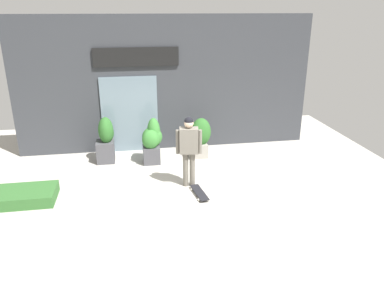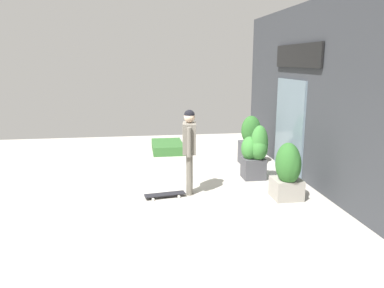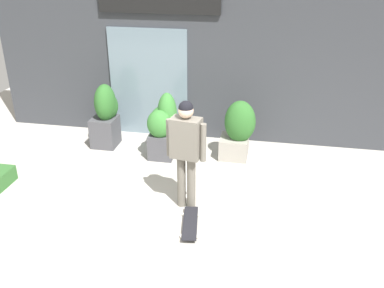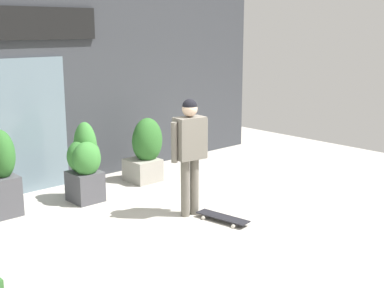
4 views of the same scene
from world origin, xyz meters
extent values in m
plane|color=#B2ADA3|center=(0.00, 0.00, 0.00)|extent=(12.00, 12.00, 0.00)
cube|color=#383A3F|center=(0.00, 3.39, 1.96)|extent=(8.67, 0.25, 3.92)
cube|color=slate|center=(-1.11, 3.25, 1.12)|extent=(1.63, 0.06, 2.24)
cylinder|color=#666056|center=(0.30, 0.58, 0.43)|extent=(0.13, 0.13, 0.86)
cylinder|color=#666056|center=(0.15, 0.61, 0.43)|extent=(0.13, 0.13, 0.86)
cube|color=#6B665B|center=(0.23, 0.60, 1.17)|extent=(0.47, 0.33, 0.61)
cylinder|color=#6B665B|center=(0.48, 0.56, 1.13)|extent=(0.09, 0.09, 0.58)
cylinder|color=#6B665B|center=(-0.03, 0.64, 1.13)|extent=(0.09, 0.09, 0.58)
sphere|color=beige|center=(0.23, 0.60, 1.59)|extent=(0.22, 0.22, 0.22)
sphere|color=black|center=(0.23, 0.60, 1.63)|extent=(0.21, 0.21, 0.21)
cube|color=black|center=(0.39, 0.08, 0.07)|extent=(0.32, 0.84, 0.02)
cylinder|color=silver|center=(0.54, -0.17, 0.03)|extent=(0.04, 0.06, 0.05)
cylinder|color=silver|center=(0.31, -0.20, 0.03)|extent=(0.04, 0.06, 0.05)
cylinder|color=silver|center=(0.46, 0.35, 0.03)|extent=(0.04, 0.06, 0.05)
cylinder|color=silver|center=(0.24, 0.32, 0.03)|extent=(0.04, 0.06, 0.05)
cube|color=#47474C|center=(-1.83, 2.49, 0.30)|extent=(0.48, 0.52, 0.60)
ellipsoid|color=#2D6628|center=(-1.75, 2.59, 0.81)|extent=(0.37, 0.43, 0.51)
ellipsoid|color=#2D6628|center=(-1.78, 2.49, 0.91)|extent=(0.41, 0.51, 0.75)
cube|color=gray|center=(0.77, 2.46, 0.20)|extent=(0.53, 0.55, 0.40)
ellipsoid|color=#2D6628|center=(0.87, 2.42, 0.75)|extent=(0.57, 0.46, 0.81)
ellipsoid|color=#2D6628|center=(0.87, 2.45, 0.73)|extent=(0.57, 0.41, 0.76)
cube|color=#47474C|center=(-0.57, 2.20, 0.24)|extent=(0.46, 0.49, 0.48)
ellipsoid|color=#387A33|center=(-0.48, 2.29, 0.84)|extent=(0.37, 0.39, 0.84)
ellipsoid|color=#387A33|center=(-0.53, 2.27, 0.73)|extent=(0.55, 0.44, 0.57)
ellipsoid|color=#387A33|center=(-0.59, 2.10, 0.72)|extent=(0.47, 0.37, 0.54)
camera|label=1|loc=(-1.07, -7.47, 4.09)|focal=34.81mm
camera|label=2|loc=(7.47, -0.41, 2.67)|focal=35.03mm
camera|label=3|loc=(1.37, -4.89, 3.69)|focal=39.66mm
camera|label=4|loc=(-4.65, -4.73, 2.72)|focal=48.15mm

